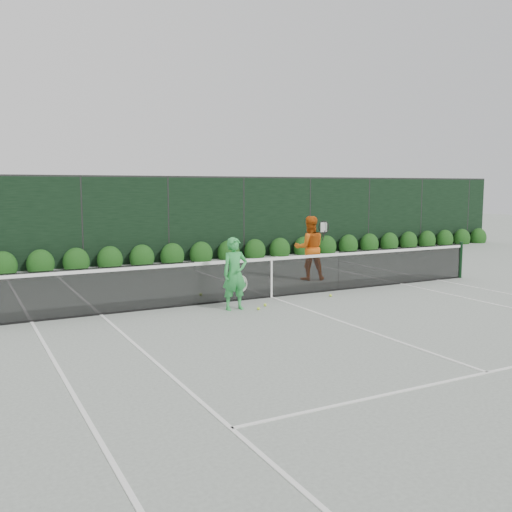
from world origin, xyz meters
TOP-DOWN VIEW (x-y plane):
  - ground at (0.00, 0.00)m, footprint 80.00×80.00m
  - tennis_net at (-0.02, 0.00)m, footprint 12.90×0.10m
  - player_woman at (-1.38, -0.82)m, footprint 0.65×0.39m
  - player_man at (2.28, 1.81)m, footprint 1.08×0.96m
  - court_lines at (0.00, 0.00)m, footprint 11.03×23.83m
  - windscreen_fence at (0.00, -2.71)m, footprint 32.00×21.07m
  - hedge_row at (-0.00, 7.15)m, footprint 31.66×0.65m
  - tennis_balls at (-0.43, -0.40)m, footprint 2.84×2.18m

SIDE VIEW (x-z plane):
  - ground at x=0.00m, z-range 0.00..0.00m
  - court_lines at x=0.00m, z-range 0.00..0.01m
  - tennis_balls at x=-0.43m, z-range 0.00..0.07m
  - hedge_row at x=0.00m, z-range -0.23..0.70m
  - tennis_net at x=-0.02m, z-range 0.00..1.07m
  - player_woman at x=-1.38m, z-range 0.00..1.59m
  - player_man at x=2.28m, z-range 0.00..1.85m
  - windscreen_fence at x=0.00m, z-range -0.02..3.04m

